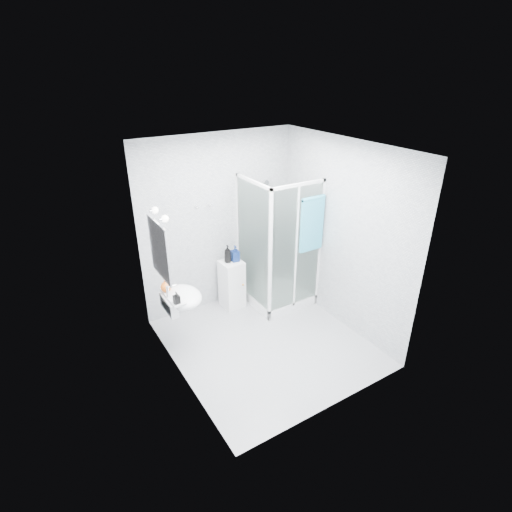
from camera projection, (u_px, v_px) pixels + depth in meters
room at (268, 257)px, 4.83m from camera, size 2.40×2.60×2.60m
shower_enclosure at (276, 278)px, 6.11m from camera, size 0.90×0.95×2.00m
wall_basin at (181, 298)px, 4.93m from camera, size 0.46×0.56×0.35m
mirror at (159, 250)px, 4.53m from camera, size 0.02×0.60×0.70m
vanity_lights at (159, 214)px, 4.37m from camera, size 0.10×0.40×0.08m
wall_hooks at (203, 206)px, 5.54m from camera, size 0.23×0.06×0.03m
storage_cabinet at (232, 284)px, 6.07m from camera, size 0.33×0.35×0.76m
hand_towel at (312, 223)px, 5.52m from camera, size 0.37×0.05×0.80m
shampoo_bottle_a at (228, 254)px, 5.84m from camera, size 0.11×0.12×0.27m
shampoo_bottle_b at (235, 253)px, 5.88m from camera, size 0.12×0.12×0.24m
soap_dispenser_orange at (166, 285)px, 4.92m from camera, size 0.15×0.15×0.17m
soap_dispenser_black at (176, 298)px, 4.67m from camera, size 0.08×0.08×0.15m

